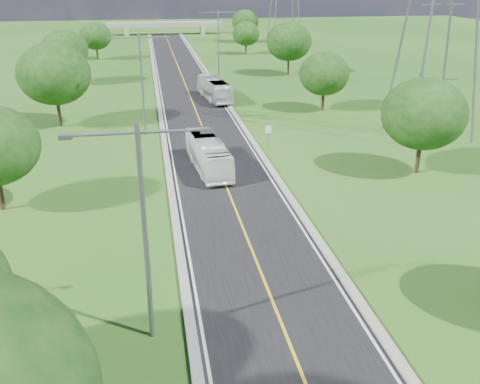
% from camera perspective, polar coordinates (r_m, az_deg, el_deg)
% --- Properties ---
extents(ground, '(260.00, 260.00, 0.00)m').
position_cam_1_polar(ground, '(70.36, -5.19, 9.70)').
color(ground, '#1D4914').
rests_on(ground, ground).
extents(road, '(8.00, 150.00, 0.06)m').
position_cam_1_polar(road, '(76.20, -5.59, 10.69)').
color(road, black).
rests_on(road, ground).
extents(curb_left, '(0.50, 150.00, 0.22)m').
position_cam_1_polar(curb_left, '(76.00, -8.84, 10.56)').
color(curb_left, gray).
rests_on(curb_left, ground).
extents(curb_right, '(0.50, 150.00, 0.22)m').
position_cam_1_polar(curb_right, '(76.61, -2.36, 10.90)').
color(curb_right, gray).
rests_on(curb_right, ground).
extents(speed_limit_sign, '(0.55, 0.09, 2.40)m').
position_cam_1_polar(speed_limit_sign, '(49.59, 3.04, 6.25)').
color(speed_limit_sign, slate).
rests_on(speed_limit_sign, ground).
extents(overpass, '(30.00, 3.00, 3.20)m').
position_cam_1_polar(overpass, '(149.10, -8.04, 17.21)').
color(overpass, gray).
rests_on(overpass, ground).
extents(streetlight_near_left, '(5.90, 0.25, 10.00)m').
position_cam_1_polar(streetlight_near_left, '(22.51, -10.22, -2.72)').
color(streetlight_near_left, slate).
rests_on(streetlight_near_left, ground).
extents(streetlight_mid_left, '(5.90, 0.25, 10.00)m').
position_cam_1_polar(streetlight_mid_left, '(54.26, -10.44, 12.04)').
color(streetlight_mid_left, slate).
rests_on(streetlight_mid_left, ground).
extents(streetlight_far_right, '(5.90, 0.25, 10.00)m').
position_cam_1_polar(streetlight_far_right, '(87.71, -2.33, 16.22)').
color(streetlight_far_right, slate).
rests_on(streetlight_far_right, ground).
extents(tree_lc, '(7.56, 7.56, 8.79)m').
position_cam_1_polar(tree_lc, '(60.01, -19.22, 11.80)').
color(tree_lc, black).
rests_on(tree_lc, ground).
extents(tree_ld, '(6.72, 6.72, 7.82)m').
position_cam_1_polar(tree_ld, '(83.89, -18.21, 14.20)').
color(tree_ld, black).
rests_on(tree_ld, ground).
extents(tree_le, '(5.88, 5.88, 6.84)m').
position_cam_1_polar(tree_le, '(107.39, -15.17, 15.77)').
color(tree_le, black).
rests_on(tree_le, ground).
extents(tree_rb, '(6.72, 6.72, 7.82)m').
position_cam_1_polar(tree_rb, '(45.25, 19.03, 7.88)').
color(tree_rb, black).
rests_on(tree_rb, ground).
extents(tree_rc, '(5.88, 5.88, 6.84)m').
position_cam_1_polar(tree_rc, '(64.76, 8.98, 12.33)').
color(tree_rc, black).
rests_on(tree_rc, ground).
extents(tree_rd, '(7.14, 7.14, 8.30)m').
position_cam_1_polar(tree_rd, '(87.96, 5.25, 15.72)').
color(tree_rd, black).
rests_on(tree_rd, ground).
extents(tree_re, '(5.46, 5.46, 6.35)m').
position_cam_1_polar(tree_re, '(110.85, 0.64, 16.53)').
color(tree_re, black).
rests_on(tree_re, ground).
extents(tree_rf, '(6.30, 6.30, 7.33)m').
position_cam_1_polar(tree_rf, '(131.01, 0.57, 17.71)').
color(tree_rf, black).
rests_on(tree_rf, ground).
extents(bus_outbound, '(3.59, 10.08, 2.75)m').
position_cam_1_polar(bus_outbound, '(70.13, -2.73, 10.92)').
color(bus_outbound, silver).
rests_on(bus_outbound, road).
extents(bus_inbound, '(3.07, 9.68, 2.65)m').
position_cam_1_polar(bus_inbound, '(44.62, -3.42, 4.10)').
color(bus_inbound, white).
rests_on(bus_inbound, road).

